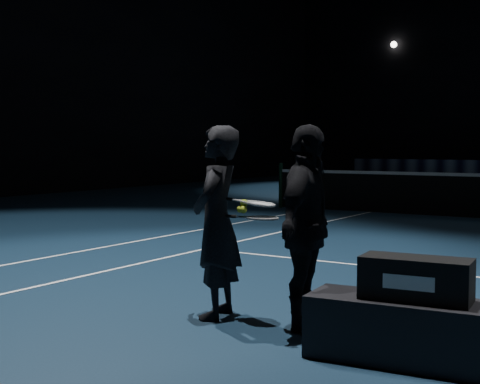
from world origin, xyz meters
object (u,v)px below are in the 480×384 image
object	(u,v)px
player_bench	(415,332)
racket_lower	(263,218)
player_b	(306,228)
player_a	(217,222)
racket_bag	(416,279)
racket_upper	(259,204)
tennis_balls	(243,207)

from	to	relation	value
player_bench	racket_lower	size ratio (longest dim) A/B	2.21
player_bench	player_b	distance (m)	1.28
racket_lower	player_b	bearing A→B (deg)	0.00
player_a	player_b	size ratio (longest dim) A/B	1.00
player_bench	racket_bag	world-z (taller)	racket_bag
player_b	racket_upper	size ratio (longest dim) A/B	2.51
player_b	tennis_balls	world-z (taller)	player_b
racket_bag	racket_upper	xyz separation A→B (m)	(-1.50, 0.37, 0.43)
racket_bag	racket_lower	size ratio (longest dim) A/B	1.11
player_bench	player_b	bearing A→B (deg)	155.07
player_a	racket_bag	bearing A→B (deg)	65.47
racket_upper	tennis_balls	size ratio (longest dim) A/B	5.67
player_a	tennis_balls	xyz separation A→B (m)	(0.25, 0.03, 0.14)
player_bench	player_b	size ratio (longest dim) A/B	0.88
player_bench	tennis_balls	xyz separation A→B (m)	(-1.64, 0.32, 0.77)
player_a	racket_lower	bearing A→B (deg)	79.52
player_b	racket_lower	xyz separation A→B (m)	(-0.40, -0.04, 0.06)
player_a	tennis_balls	bearing A→B (deg)	80.64
racket_upper	racket_lower	bearing A→B (deg)	-42.66
player_bench	player_a	bearing A→B (deg)	165.77
racket_bag	racket_upper	bearing A→B (deg)	160.72
player_bench	racket_upper	world-z (taller)	racket_upper
racket_bag	player_a	xyz separation A→B (m)	(-1.89, 0.29, 0.25)
player_b	racket_lower	distance (m)	0.40
player_b	player_a	bearing A→B (deg)	84.93
player_b	racket_lower	world-z (taller)	player_b
racket_bag	player_b	bearing A→B (deg)	155.07
player_bench	player_b	xyz separation A→B (m)	(-1.05, 0.37, 0.63)
player_bench	racket_lower	distance (m)	1.64
player_bench	racket_upper	distance (m)	1.74
player_bench	tennis_balls	world-z (taller)	tennis_balls
player_bench	racket_upper	bearing A→B (deg)	160.72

